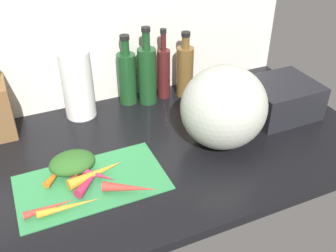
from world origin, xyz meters
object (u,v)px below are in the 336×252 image
Objects in this scene: bottle_0 at (127,76)px; carrot_0 at (89,181)px; carrot_3 at (82,165)px; carrot_7 at (130,188)px; winter_squash at (224,107)px; carrot_5 at (49,208)px; bottle_3 at (185,70)px; paper_towel_roll at (77,85)px; bottle_2 at (164,72)px; carrot_4 at (59,171)px; bottle_1 at (147,74)px; dish_rack at (281,99)px; carrot_2 at (69,206)px; cutting_board at (92,182)px; carrot_6 at (92,173)px; carrot_1 at (96,173)px.

carrot_0 is at bearing -121.96° from bottle_0.
carrot_3 is 0.37× the size of bottle_0.
winter_squash is (36.76, 11.45, 11.56)cm from carrot_7.
bottle_3 is (62.66, 45.09, 9.19)cm from carrot_5.
paper_towel_roll is 0.90× the size of bottle_2.
carrot_4 is 0.50× the size of bottle_0.
bottle_0 reaches higher than carrot_0.
carrot_0 is at bearing -135.17° from bottle_2.
carrot_7 is at bearing -117.06° from bottle_1.
carrot_0 is 0.90× the size of carrot_4.
carrot_7 is at bearing -164.36° from dish_rack.
carrot_2 is 0.56× the size of bottle_1.
cutting_board is 76.23cm from dish_rack.
carrot_5 is 16.42cm from carrot_6.
winter_squash is (45.02, 1.09, 11.37)cm from carrot_6.
carrot_3 is at bearing 92.81° from carrot_0.
carrot_5 is (-12.23, -13.22, -0.69)cm from carrot_3.
dish_rack reaches higher than carrot_4.
paper_towel_roll is at bearing -179.22° from bottle_2.
dish_rack is at bearing 1.55° from carrot_4.
carrot_7 is (8.25, -10.36, -0.19)cm from carrot_6.
winter_squash is (59.13, 9.45, 11.99)cm from carrot_5.
carrot_7 is (17.26, -0.26, 0.44)cm from carrot_2.
bottle_3 is 1.05× the size of dish_rack.
winter_squash is 35.92cm from bottle_3.
carrot_1 is at bearing -178.04° from winter_squash.
paper_towel_roll reaches higher than carrot_5.
carrot_7 is 69.05cm from dish_rack.
bottle_0 is (24.17, 40.77, 8.61)cm from carrot_1.
carrot_3 is (7.12, 14.96, 0.69)cm from carrot_2.
carrot_1 is 1.30× the size of carrot_4.
carrot_7 is at bearing -130.56° from bottle_3.
winter_squash is 0.93× the size of bottle_1.
bottle_2 is (54.18, 47.01, 9.20)cm from carrot_5.
cutting_board is 11.03cm from carrot_4.
carrot_3 is at bearing -127.48° from bottle_0.
bottle_0 is at bearing 57.87° from carrot_6.
bottle_0 is (27.22, 35.50, 8.59)cm from carrot_3.
bottle_2 is 1.07× the size of bottle_3.
bottle_3 is (50.43, 31.87, 8.51)cm from carrot_3.
carrot_7 is 0.59× the size of bottle_3.
carrot_6 is 1.00× the size of carrot_7.
bottle_3 is at bearing 84.35° from winter_squash.
carrot_7 is at bearing -56.34° from carrot_3.
dish_rack is at bearing -23.52° from paper_towel_roll.
carrot_6 reaches higher than carrot_0.
bottle_1 reaches higher than bottle_2.
carrot_1 and carrot_6 have the same top height.
carrot_7 is (9.76, -7.67, -0.04)cm from carrot_0.
carrot_1 is 45.31cm from winter_squash.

